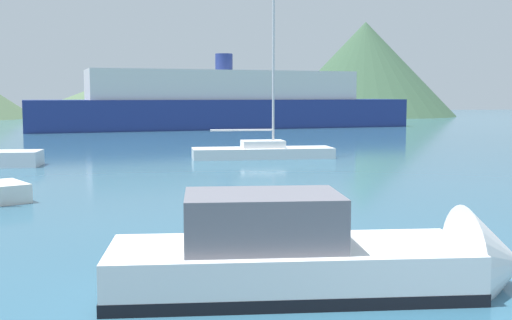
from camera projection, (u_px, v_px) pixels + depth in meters
name	position (u px, v px, depth m)	size (l,w,h in m)	color
motorboat_near	(329.00, 261.00, 10.40)	(7.03, 2.81, 2.22)	white
sailboat_inner	(263.00, 150.00, 32.30)	(7.15, 2.28, 10.53)	white
ferry_distant	(224.00, 103.00, 61.18)	(36.87, 11.77, 7.05)	navy
hill_central	(141.00, 92.00, 102.28)	(36.99, 36.99, 7.15)	#4C6647
hill_east	(365.00, 69.00, 97.38)	(27.16, 27.16, 14.16)	#38563D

